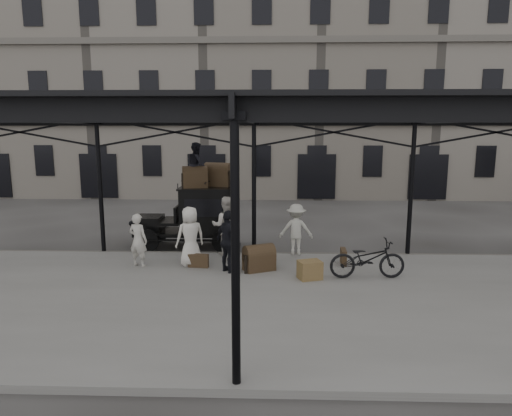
{
  "coord_description": "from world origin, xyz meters",
  "views": [
    {
      "loc": [
        0.53,
        -12.51,
        4.18
      ],
      "look_at": [
        0.08,
        1.6,
        1.7
      ],
      "focal_mm": 32.0,
      "sensor_mm": 36.0,
      "label": 1
    }
  ],
  "objects": [
    {
      "name": "platform",
      "position": [
        0.0,
        -2.0,
        0.07
      ],
      "size": [
        28.0,
        8.0,
        0.15
      ],
      "primitive_type": "cube",
      "color": "slate",
      "rests_on": "ground"
    },
    {
      "name": "building_frontage",
      "position": [
        0.0,
        18.0,
        7.0
      ],
      "size": [
        64.0,
        8.0,
        14.0
      ],
      "primitive_type": "cube",
      "color": "slate",
      "rests_on": "ground"
    },
    {
      "name": "porter_roof",
      "position": [
        -2.0,
        3.02,
        2.94
      ],
      "size": [
        0.74,
        0.86,
        1.53
      ],
      "primitive_type": "imported",
      "rotation": [
        0.0,
        0.0,
        1.82
      ],
      "color": "black",
      "rests_on": "taxi"
    },
    {
      "name": "suitcase_upright",
      "position": [
        2.73,
        0.79,
        0.38
      ],
      "size": [
        0.19,
        0.61,
        0.45
      ],
      "primitive_type": "cube",
      "rotation": [
        0.0,
        0.0,
        -0.06
      ],
      "color": "#4A3322",
      "rests_on": "platform"
    },
    {
      "name": "porter_left",
      "position": [
        -3.34,
        0.35,
        0.94
      ],
      "size": [
        0.67,
        0.54,
        1.58
      ],
      "primitive_type": "imported",
      "rotation": [
        0.0,
        0.0,
        2.82
      ],
      "color": "beige",
      "rests_on": "platform"
    },
    {
      "name": "porter_official",
      "position": [
        -0.64,
        -0.09,
        1.04
      ],
      "size": [
        1.01,
        1.07,
        1.77
      ],
      "primitive_type": "imported",
      "rotation": [
        0.0,
        0.0,
        2.29
      ],
      "color": "black",
      "rests_on": "platform"
    },
    {
      "name": "steamer_trunk_roof_far",
      "position": [
        -1.3,
        3.32,
        2.52
      ],
      "size": [
        1.05,
        0.81,
        0.68
      ],
      "primitive_type": null,
      "rotation": [
        0.0,
        0.0,
        -0.29
      ],
      "color": "#4A3322",
      "rests_on": "taxi"
    },
    {
      "name": "steamer_trunk_roof_near",
      "position": [
        -2.05,
        2.87,
        2.48
      ],
      "size": [
        0.93,
        0.69,
        0.61
      ],
      "primitive_type": null,
      "rotation": [
        0.0,
        0.0,
        0.24
      ],
      "color": "#4A3322",
      "rests_on": "taxi"
    },
    {
      "name": "taxi",
      "position": [
        -1.97,
        3.12,
        1.2
      ],
      "size": [
        3.65,
        1.55,
        2.18
      ],
      "color": "black",
      "rests_on": "ground"
    },
    {
      "name": "steamer_trunk_platform",
      "position": [
        0.21,
        0.1,
        0.46
      ],
      "size": [
        1.0,
        0.84,
        0.63
      ],
      "primitive_type": null,
      "rotation": [
        0.0,
        0.0,
        0.45
      ],
      "color": "#4A3322",
      "rests_on": "platform"
    },
    {
      "name": "porter_centre",
      "position": [
        -1.83,
        0.52,
        1.03
      ],
      "size": [
        1.03,
        0.92,
        1.77
      ],
      "primitive_type": "imported",
      "rotation": [
        0.0,
        0.0,
        3.66
      ],
      "color": "silver",
      "rests_on": "platform"
    },
    {
      "name": "porter_midleft",
      "position": [
        -0.9,
        1.75,
        1.09
      ],
      "size": [
        0.93,
        0.73,
        1.89
      ],
      "primitive_type": "imported",
      "rotation": [
        0.0,
        0.0,
        3.16
      ],
      "color": "beige",
      "rests_on": "platform"
    },
    {
      "name": "canopy",
      "position": [
        0.0,
        -1.72,
        4.6
      ],
      "size": [
        22.5,
        9.0,
        4.74
      ],
      "color": "black",
      "rests_on": "ground"
    },
    {
      "name": "porter_right",
      "position": [
        1.36,
        1.8,
        0.98
      ],
      "size": [
        1.11,
        0.68,
        1.65
      ],
      "primitive_type": "imported",
      "rotation": [
        0.0,
        0.0,
        3.07
      ],
      "color": "beige",
      "rests_on": "platform"
    },
    {
      "name": "suitcase_flat",
      "position": [
        -1.57,
        0.31,
        0.35
      ],
      "size": [
        0.61,
        0.22,
        0.4
      ],
      "primitive_type": "cube",
      "rotation": [
        0.0,
        0.0,
        -0.13
      ],
      "color": "#4A3322",
      "rests_on": "platform"
    },
    {
      "name": "wicker_hamper",
      "position": [
        1.61,
        -0.63,
        0.4
      ],
      "size": [
        0.71,
        0.62,
        0.5
      ],
      "primitive_type": "cube",
      "rotation": [
        0.0,
        0.0,
        0.32
      ],
      "color": "olive",
      "rests_on": "platform"
    },
    {
      "name": "ground",
      "position": [
        0.0,
        0.0,
        0.0
      ],
      "size": [
        120.0,
        120.0,
        0.0
      ],
      "primitive_type": "plane",
      "color": "#383533",
      "rests_on": "ground"
    },
    {
      "name": "bicycle",
      "position": [
        3.16,
        -0.5,
        0.68
      ],
      "size": [
        2.07,
        0.81,
        1.07
      ],
      "primitive_type": "imported",
      "rotation": [
        0.0,
        0.0,
        1.62
      ],
      "color": "black",
      "rests_on": "platform"
    }
  ]
}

